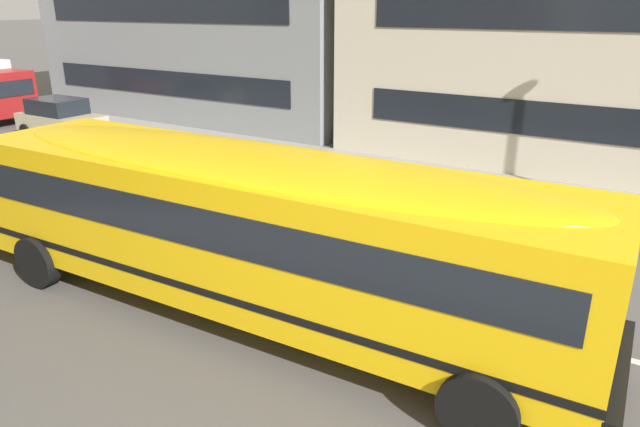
% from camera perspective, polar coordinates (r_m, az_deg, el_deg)
% --- Properties ---
extents(ground_plane, '(400.00, 400.00, 0.00)m').
position_cam_1_polar(ground_plane, '(13.34, -8.42, -3.64)').
color(ground_plane, '#54514F').
extents(sidewalk_far, '(120.00, 3.00, 0.01)m').
position_cam_1_polar(sidewalk_far, '(19.88, 6.98, 4.43)').
color(sidewalk_far, gray).
rests_on(sidewalk_far, ground_plane).
extents(lane_centreline, '(110.00, 0.16, 0.01)m').
position_cam_1_polar(lane_centreline, '(13.34, -8.42, -3.62)').
color(lane_centreline, silver).
rests_on(lane_centreline, ground_plane).
extents(school_bus, '(13.58, 3.27, 3.02)m').
position_cam_1_polar(school_bus, '(10.12, -7.77, -0.47)').
color(school_bus, yellow).
rests_on(school_bus, ground_plane).
extents(parked_car_beige_under_tree, '(3.92, 1.93, 1.64)m').
position_cam_1_polar(parked_car_beige_under_tree, '(26.65, -24.37, 8.65)').
color(parked_car_beige_under_tree, '#C1B28E').
rests_on(parked_car_beige_under_tree, ground_plane).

